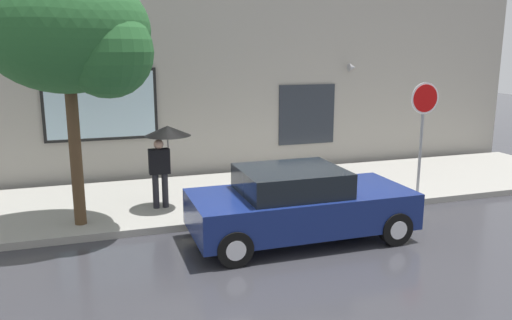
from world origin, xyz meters
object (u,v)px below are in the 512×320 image
parked_car (299,204)px  fire_hydrant (330,182)px  street_tree (74,36)px  stop_sign (423,116)px  pedestrian_with_umbrella (165,142)px

parked_car → fire_hydrant: size_ratio=5.48×
fire_hydrant → street_tree: size_ratio=0.16×
parked_car → street_tree: street_tree is taller
street_tree → stop_sign: 7.99m
pedestrian_with_umbrella → stop_sign: size_ratio=0.68×
fire_hydrant → stop_sign: bearing=-8.7°
pedestrian_with_umbrella → fire_hydrant: bearing=-6.3°
fire_hydrant → stop_sign: (2.26, -0.35, 1.54)m
pedestrian_with_umbrella → stop_sign: 6.14m
street_tree → stop_sign: street_tree is taller
parked_car → street_tree: bearing=156.3°
fire_hydrant → pedestrian_with_umbrella: pedestrian_with_umbrella is taller
parked_car → fire_hydrant: parked_car is taller
parked_car → fire_hydrant: bearing=50.0°
parked_car → stop_sign: size_ratio=1.57×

